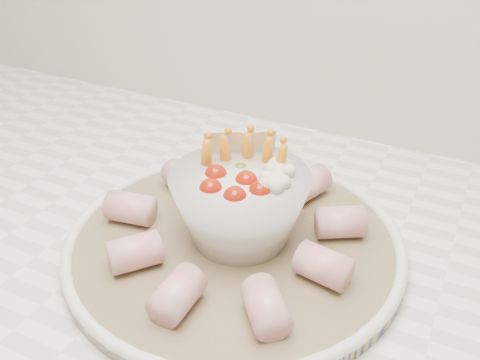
% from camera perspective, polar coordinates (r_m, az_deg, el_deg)
% --- Properties ---
extents(serving_platter, '(0.43, 0.43, 0.02)m').
position_cam_1_polar(serving_platter, '(0.58, -0.61, -6.65)').
color(serving_platter, navy).
rests_on(serving_platter, kitchen_counter).
extents(veggie_bowl, '(0.15, 0.15, 0.11)m').
position_cam_1_polar(veggie_bowl, '(0.56, 0.07, -2.51)').
color(veggie_bowl, silver).
rests_on(veggie_bowl, serving_platter).
extents(cured_meat_rolls, '(0.28, 0.28, 0.03)m').
position_cam_1_polar(cured_meat_rolls, '(0.56, -0.62, -4.96)').
color(cured_meat_rolls, '#C3596B').
rests_on(cured_meat_rolls, serving_platter).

